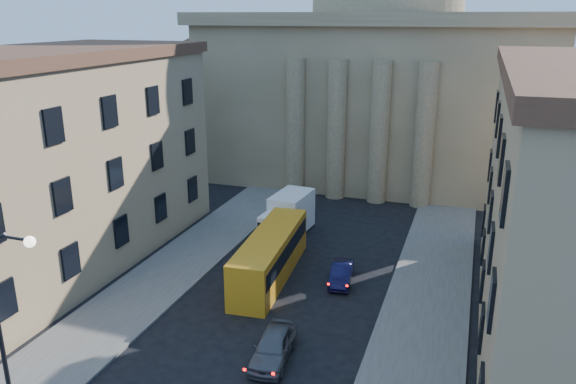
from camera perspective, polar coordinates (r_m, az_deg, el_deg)
name	(u,v)px	position (r m, az deg, el deg)	size (l,w,h in m)	color
sidewalk_left	(128,305)	(35.71, -15.95, -11.03)	(5.00, 60.00, 0.15)	#55524E
sidewalk_right	(415,359)	(30.41, 12.79, -16.19)	(5.00, 60.00, 0.15)	#55524E
church	(384,62)	(63.87, 9.69, 12.93)	(68.02, 28.76, 36.60)	#796A4A
building_left	(45,160)	(41.17, -23.49, 2.98)	(11.60, 26.60, 14.70)	tan
street_lamp	(6,312)	(25.80, -26.73, -10.87)	(2.62, 0.44, 8.83)	black
car_right_far	(273,346)	(29.42, -1.51, -15.40)	(1.77, 4.40, 1.50)	#515257
car_right_distant	(341,273)	(37.17, 5.45, -8.24)	(1.33, 3.80, 1.25)	black
city_bus	(270,254)	(37.35, -1.81, -6.34)	(3.25, 10.89, 3.03)	orange
box_truck	(287,217)	(44.10, -0.06, -2.60)	(2.86, 6.17, 3.29)	white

